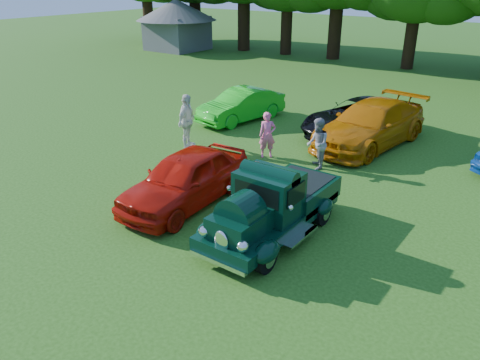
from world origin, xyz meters
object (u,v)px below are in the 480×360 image
Objects in this scene: spectator_grey at (317,144)px; spectator_pink at (267,135)px; red_convertible at (186,178)px; hero_pickup at (273,207)px; back_car_black at (360,118)px; gazebo at (177,19)px; spectator_white at (187,121)px; back_car_orange at (370,124)px; back_car_lime at (241,105)px.

spectator_pink is at bearing -121.41° from spectator_grey.
hero_pickup is at bearing -3.23° from red_convertible.
spectator_grey is (0.25, -3.94, 0.13)m from back_car_black.
gazebo reaches higher than hero_pickup.
red_convertible is at bearing -128.35° from spectator_pink.
red_convertible is at bearing -55.39° from spectator_grey.
spectator_pink is 2.97m from spectator_white.
hero_pickup reaches higher than spectator_pink.
spectator_grey is (-0.51, -3.10, 0.04)m from back_car_orange.
gazebo is at bearing 137.59° from hero_pickup.
gazebo is (-16.01, 13.09, 1.74)m from back_car_lime.
back_car_black is 1.13m from back_car_orange.
spectator_white is 0.30× the size of gazebo.
spectator_grey is at bearing -69.17° from back_car_black.
spectator_grey is 0.26× the size of gazebo.
hero_pickup is 5.16m from spectator_pink.
back_car_lime is at bearing -10.68° from spectator_white.
back_car_lime is at bearing -150.14° from back_car_black.
back_car_black is at bearing -58.73° from spectator_white.
gazebo reaches higher than red_convertible.
back_car_orange is 3.96m from spectator_pink.
red_convertible is 28.13m from gazebo.
spectator_grey is 4.76m from spectator_white.
back_car_black is 24.11m from gazebo.
gazebo is (-19.25, 16.04, 1.62)m from spectator_pink.
hero_pickup is 2.60× the size of spectator_grey.
back_car_lime is at bearing -39.28° from gazebo.
back_car_orange is at bearing 70.40° from red_convertible.
spectator_white reaches higher than hero_pickup.
back_car_lime is 2.45× the size of spectator_grey.
red_convertible is 4.25m from spectator_pink.
hero_pickup is 0.67× the size of gazebo.
spectator_pink is (-2.34, -3.19, -0.00)m from back_car_orange.
back_car_lime is 4.95m from back_car_black.
red_convertible is at bearing -179.92° from hero_pickup.
gazebo is (-20.83, 12.01, 1.71)m from back_car_black.
spectator_white is (-5.16, -4.09, 0.19)m from back_car_orange.
back_car_lime is (-3.41, 7.19, -0.06)m from red_convertible.
gazebo is at bearing 27.21° from spectator_white.
red_convertible is 1.06× the size of back_car_lime.
hero_pickup is 8.38m from back_car_black.
gazebo reaches higher than spectator_white.
back_car_black is at bearing 28.05° from spectator_pink.
spectator_white is at bearing -45.87° from gazebo.
back_car_orange is at bearing 12.79° from back_car_lime.
spectator_white reaches higher than back_car_orange.
hero_pickup is 2.78m from red_convertible.
back_car_black is 3.95m from spectator_grey.
hero_pickup reaches higher than red_convertible.
spectator_pink is at bearing -89.36° from spectator_white.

